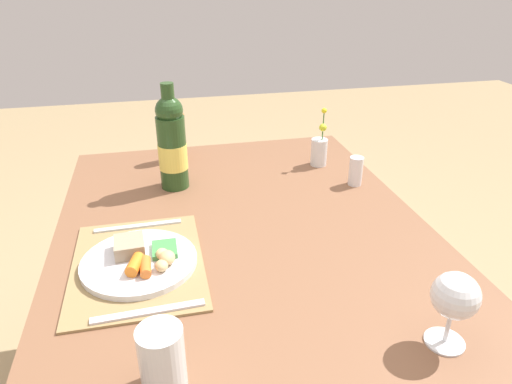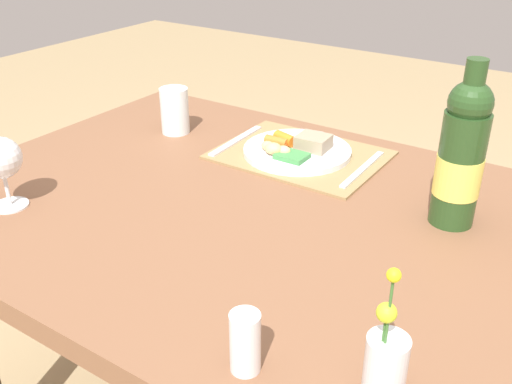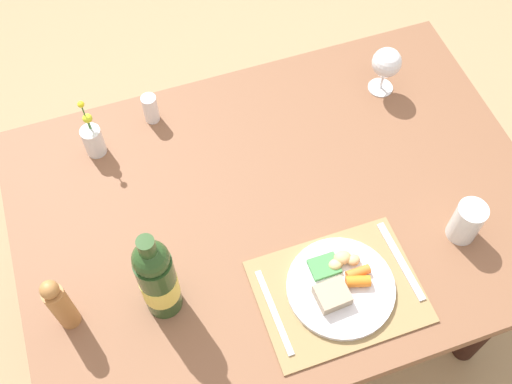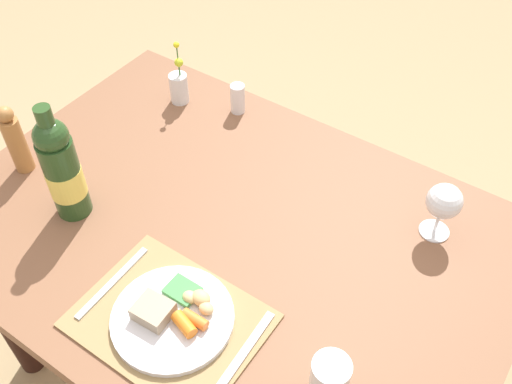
% 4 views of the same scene
% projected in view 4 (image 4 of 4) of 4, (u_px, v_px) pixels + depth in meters
% --- Properties ---
extents(ground_plane, '(8.00, 8.00, 0.00)m').
position_uv_depth(ground_plane, '(234.00, 368.00, 1.90)').
color(ground_plane, tan).
extents(dining_table, '(1.35, 0.95, 0.71)m').
position_uv_depth(dining_table, '(227.00, 254.00, 1.45)').
color(dining_table, brown).
rests_on(dining_table, ground_plane).
extents(placemat, '(0.38, 0.29, 0.01)m').
position_uv_depth(placemat, '(170.00, 320.00, 1.21)').
color(placemat, '#957A4D').
rests_on(placemat, dining_table).
extents(dinner_plate, '(0.26, 0.26, 0.05)m').
position_uv_depth(dinner_plate, '(173.00, 315.00, 1.20)').
color(dinner_plate, silver).
rests_on(dinner_plate, placemat).
extents(fork, '(0.02, 0.22, 0.00)m').
position_uv_depth(fork, '(113.00, 282.00, 1.27)').
color(fork, silver).
rests_on(fork, placemat).
extents(knife, '(0.03, 0.22, 0.00)m').
position_uv_depth(knife, '(243.00, 354.00, 1.15)').
color(knife, silver).
rests_on(knife, placemat).
extents(flower_vase, '(0.05, 0.05, 0.20)m').
position_uv_depth(flower_vase, '(179.00, 86.00, 1.69)').
color(flower_vase, silver).
rests_on(flower_vase, dining_table).
extents(salt_shaker, '(0.04, 0.04, 0.09)m').
position_uv_depth(salt_shaker, '(238.00, 99.00, 1.66)').
color(salt_shaker, white).
rests_on(salt_shaker, dining_table).
extents(water_tumbler, '(0.07, 0.07, 0.12)m').
position_uv_depth(water_tumbler, '(329.00, 383.00, 1.07)').
color(water_tumbler, silver).
rests_on(water_tumbler, dining_table).
extents(wine_bottle, '(0.09, 0.09, 0.32)m').
position_uv_depth(wine_bottle, '(62.00, 169.00, 1.33)').
color(wine_bottle, '#26461E').
rests_on(wine_bottle, dining_table).
extents(pepper_mill, '(0.05, 0.05, 0.20)m').
position_uv_depth(pepper_mill, '(15.00, 140.00, 1.46)').
color(pepper_mill, '#AD743E').
rests_on(pepper_mill, dining_table).
extents(wine_glass, '(0.08, 0.08, 0.15)m').
position_uv_depth(wine_glass, '(444.00, 202.00, 1.31)').
color(wine_glass, white).
rests_on(wine_glass, dining_table).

